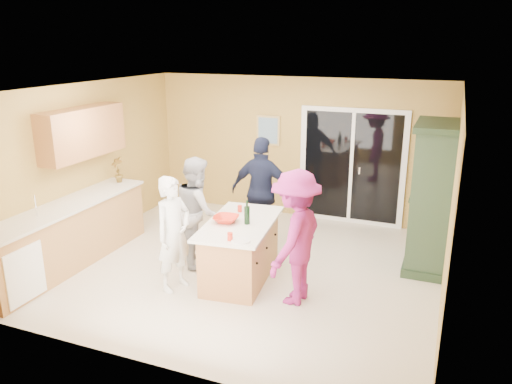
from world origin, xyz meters
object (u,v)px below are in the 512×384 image
at_px(woman_navy, 262,192).
at_px(green_hutch, 432,199).
at_px(kitchen_island, 240,252).
at_px(woman_magenta, 295,238).
at_px(woman_white, 174,234).
at_px(woman_grey, 198,211).

bearing_deg(woman_navy, green_hutch, -179.24).
distance_m(kitchen_island, woman_magenta, 1.05).
height_order(green_hutch, woman_magenta, green_hutch).
xyz_separation_m(woman_navy, woman_magenta, (1.06, -1.60, -0.02)).
height_order(green_hutch, woman_white, green_hutch).
bearing_deg(woman_magenta, woman_grey, -101.73).
bearing_deg(kitchen_island, woman_grey, 154.81).
relative_size(woman_white, woman_grey, 0.96).
relative_size(woman_grey, woman_navy, 0.91).
xyz_separation_m(woman_white, woman_navy, (0.53, 1.88, 0.11)).
height_order(woman_navy, woman_magenta, woman_navy).
bearing_deg(woman_white, woman_navy, -0.38).
height_order(kitchen_island, woman_grey, woman_grey).
relative_size(green_hutch, woman_white, 1.37).
relative_size(kitchen_island, woman_navy, 0.95).
height_order(woman_grey, woman_navy, woman_navy).
xyz_separation_m(green_hutch, woman_magenta, (-1.51, -1.71, -0.18)).
bearing_deg(woman_white, woman_magenta, -64.80).
relative_size(green_hutch, woman_magenta, 1.24).
bearing_deg(woman_grey, woman_navy, -65.25).
distance_m(kitchen_island, woman_white, 0.99).
distance_m(woman_grey, woman_magenta, 1.78).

